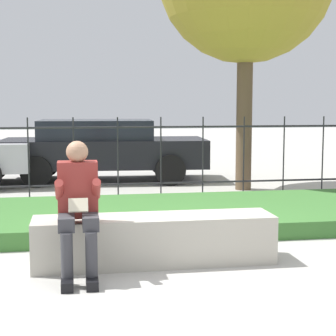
% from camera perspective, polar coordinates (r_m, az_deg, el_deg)
% --- Properties ---
extents(ground_plane, '(60.00, 60.00, 0.00)m').
position_cam_1_polar(ground_plane, '(5.95, 1.36, -9.53)').
color(ground_plane, '#B2AFA8').
extents(stone_bench, '(2.47, 0.55, 0.50)m').
position_cam_1_polar(stone_bench, '(5.85, -1.39, -7.55)').
color(stone_bench, '#B7B2A3').
rests_on(stone_bench, ground_plane).
extents(person_seated_reader, '(0.42, 0.73, 1.30)m').
position_cam_1_polar(person_seated_reader, '(5.39, -9.12, -3.48)').
color(person_seated_reader, black).
rests_on(person_seated_reader, ground_plane).
extents(grass_berm, '(10.81, 2.44, 0.22)m').
position_cam_1_polar(grass_berm, '(7.77, -1.30, -4.86)').
color(grass_berm, '#3D7533').
rests_on(grass_berm, ground_plane).
extents(iron_fence, '(8.81, 0.03, 1.42)m').
position_cam_1_polar(iron_fence, '(9.52, -2.91, 1.16)').
color(iron_fence, '#232326').
rests_on(iron_fence, ground_plane).
extents(car_parked_center, '(4.36, 2.02, 1.30)m').
position_cam_1_polar(car_parked_center, '(11.98, -6.68, 2.04)').
color(car_parked_center, black).
rests_on(car_parked_center, ground_plane).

